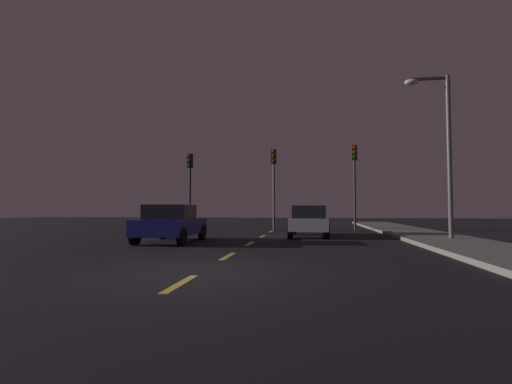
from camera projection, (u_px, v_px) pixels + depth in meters
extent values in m
plane|color=black|center=(252.00, 242.00, 14.63)|extent=(80.00, 80.00, 0.00)
cube|color=gray|center=(456.00, 243.00, 13.55)|extent=(3.00, 40.00, 0.15)
cube|color=#EACC4C|center=(180.00, 283.00, 6.52)|extent=(0.16, 1.60, 0.01)
cube|color=#EACC4C|center=(228.00, 256.00, 10.28)|extent=(0.16, 1.60, 0.01)
cube|color=#EACC4C|center=(250.00, 243.00, 14.04)|extent=(0.16, 1.60, 0.01)
cube|color=#EACC4C|center=(263.00, 236.00, 17.79)|extent=(0.16, 1.60, 0.01)
cube|color=#EACC4C|center=(271.00, 231.00, 21.55)|extent=(0.16, 1.60, 0.01)
cylinder|color=black|center=(190.00, 192.00, 23.51)|extent=(0.14, 0.14, 4.81)
cube|color=black|center=(190.00, 161.00, 23.60)|extent=(0.32, 0.24, 0.90)
sphere|color=red|center=(189.00, 156.00, 23.46)|extent=(0.20, 0.20, 0.20)
sphere|color=#3F2D0C|center=(189.00, 160.00, 23.44)|extent=(0.20, 0.20, 0.20)
sphere|color=#0C3319|center=(189.00, 165.00, 23.43)|extent=(0.20, 0.20, 0.20)
cylinder|color=#4C4C51|center=(274.00, 190.00, 22.75)|extent=(0.14, 0.14, 4.97)
cube|color=#382D0C|center=(274.00, 157.00, 22.84)|extent=(0.32, 0.24, 0.90)
sphere|color=red|center=(273.00, 151.00, 22.69)|extent=(0.20, 0.20, 0.20)
sphere|color=#3F2D0C|center=(273.00, 156.00, 22.68)|extent=(0.20, 0.20, 0.20)
sphere|color=#0C3319|center=(273.00, 161.00, 22.67)|extent=(0.20, 0.20, 0.20)
cylinder|color=#2D2D30|center=(355.00, 188.00, 22.05)|extent=(0.14, 0.14, 5.12)
cube|color=#382D0C|center=(354.00, 152.00, 22.15)|extent=(0.32, 0.24, 0.90)
sphere|color=red|center=(354.00, 147.00, 22.00)|extent=(0.20, 0.20, 0.20)
sphere|color=#3F2D0C|center=(355.00, 152.00, 21.99)|extent=(0.20, 0.20, 0.20)
sphere|color=#0C3319|center=(355.00, 157.00, 21.98)|extent=(0.20, 0.20, 0.20)
cube|color=silver|center=(309.00, 224.00, 17.78)|extent=(1.81, 3.95, 0.55)
cube|color=black|center=(309.00, 212.00, 17.61)|extent=(1.56, 1.79, 0.59)
cylinder|color=black|center=(294.00, 228.00, 19.28)|extent=(0.23, 0.64, 0.64)
cylinder|color=black|center=(326.00, 228.00, 19.02)|extent=(0.23, 0.64, 0.64)
cylinder|color=black|center=(290.00, 231.00, 16.51)|extent=(0.23, 0.64, 0.64)
cylinder|color=black|center=(327.00, 232.00, 16.25)|extent=(0.23, 0.64, 0.64)
cube|color=navy|center=(172.00, 226.00, 14.71)|extent=(1.99, 3.99, 0.60)
cube|color=black|center=(170.00, 212.00, 14.54)|extent=(1.70, 1.82, 0.55)
cylinder|color=black|center=(163.00, 232.00, 16.20)|extent=(0.24, 0.65, 0.64)
cylinder|color=black|center=(202.00, 232.00, 16.00)|extent=(0.24, 0.65, 0.64)
cylinder|color=black|center=(135.00, 236.00, 13.38)|extent=(0.24, 0.65, 0.64)
cylinder|color=black|center=(182.00, 237.00, 13.19)|extent=(0.24, 0.65, 0.64)
cylinder|color=#4C4C51|center=(449.00, 158.00, 14.92)|extent=(0.18, 0.18, 6.71)
cube|color=#2D2D30|center=(429.00, 79.00, 15.17)|extent=(1.39, 0.10, 0.10)
ellipsoid|color=silver|center=(411.00, 82.00, 15.26)|extent=(0.56, 0.36, 0.24)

